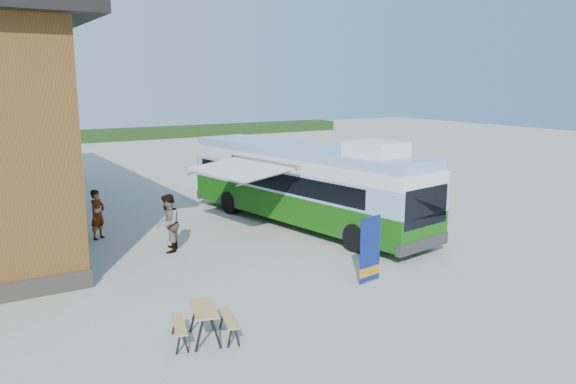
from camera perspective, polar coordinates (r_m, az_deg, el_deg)
ground at (r=18.37m, az=0.93°, el=-5.87°), size 100.00×100.00×0.00m
hedge at (r=55.84m, az=-13.23°, el=5.88°), size 40.00×3.00×1.00m
bus at (r=21.15m, az=1.59°, el=1.03°), size 4.15×11.54×3.47m
awning at (r=19.72m, az=-4.59°, el=2.84°), size 2.85×4.01×0.49m
banner at (r=15.48m, az=8.32°, el=-6.38°), size 0.79×0.26×1.83m
picnic_table at (r=12.19m, az=-8.50°, el=-12.36°), size 1.53×1.43×0.73m
person_a at (r=20.47m, az=-18.79°, el=-2.17°), size 0.76×0.72×1.74m
person_b at (r=18.31m, az=-12.10°, el=-3.13°), size 1.05×1.14×1.88m
slurry_tanker at (r=28.71m, az=-23.68°, el=1.93°), size 2.61×5.71×2.15m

